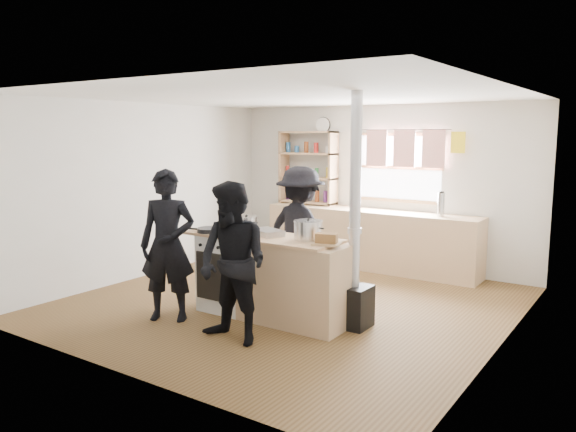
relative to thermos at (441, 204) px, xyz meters
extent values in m
cube|color=brown|center=(-1.10, -2.22, -1.07)|extent=(5.00, 5.00, 0.01)
cube|color=tan|center=(-1.10, 0.00, -0.62)|extent=(3.40, 0.55, 0.90)
cube|color=tan|center=(-2.30, 0.12, -0.13)|extent=(1.00, 0.28, 0.03)
cube|color=tan|center=(-2.30, 0.12, 0.27)|extent=(1.00, 0.28, 0.03)
cube|color=tan|center=(-2.30, 0.12, 0.67)|extent=(1.00, 0.28, 0.03)
cube|color=tan|center=(-2.30, 0.12, 1.02)|extent=(1.00, 0.28, 0.03)
cube|color=tan|center=(-2.78, 0.12, 0.43)|extent=(0.04, 0.28, 1.20)
cube|color=tan|center=(-1.82, 0.12, 0.43)|extent=(0.04, 0.28, 1.20)
cylinder|color=silver|center=(0.00, 0.00, 0.00)|extent=(0.10, 0.10, 0.33)
cube|color=silver|center=(-1.55, -2.77, -0.62)|extent=(0.60, 0.60, 0.90)
cube|color=tan|center=(-0.65, -2.77, -0.62)|extent=(1.20, 0.60, 0.90)
cube|color=tan|center=(-1.10, -2.77, -0.15)|extent=(1.84, 0.64, 0.03)
cylinder|color=black|center=(-1.73, -2.93, -0.11)|extent=(0.35, 0.35, 0.05)
cylinder|color=#31501B|center=(-1.73, -2.93, -0.10)|extent=(0.27, 0.27, 0.02)
cube|color=silver|center=(-1.06, -2.73, -0.10)|extent=(0.44, 0.37, 0.06)
cube|color=brown|center=(-1.06, -2.73, -0.09)|extent=(0.38, 0.32, 0.02)
cylinder|color=#B5B5B8|center=(-1.41, -2.66, -0.05)|extent=(0.24, 0.24, 0.17)
cylinder|color=#B5B5B8|center=(-1.41, -2.66, 0.03)|extent=(0.25, 0.25, 0.01)
sphere|color=black|center=(-1.41, -2.66, 0.05)|extent=(0.03, 0.03, 0.03)
cylinder|color=silver|center=(-0.54, -2.69, -0.04)|extent=(0.31, 0.31, 0.20)
cylinder|color=silver|center=(-0.54, -2.69, 0.07)|extent=(0.32, 0.32, 0.01)
sphere|color=black|center=(-0.54, -2.69, 0.08)|extent=(0.03, 0.03, 0.03)
cube|color=tan|center=(-0.23, -2.83, -0.13)|extent=(0.32, 0.27, 0.02)
cube|color=olive|center=(-0.23, -2.83, -0.07)|extent=(0.24, 0.16, 0.10)
cube|color=black|center=(-0.06, -2.53, -0.84)|extent=(0.35, 0.35, 0.45)
cylinder|color=#ADADB2|center=(-0.06, -2.53, 0.41)|extent=(0.12, 0.12, 2.05)
imported|color=black|center=(-1.89, -3.46, -0.22)|extent=(0.73, 0.65, 1.68)
imported|color=black|center=(-0.84, -3.60, -0.26)|extent=(0.81, 0.65, 1.61)
imported|color=black|center=(-1.20, -1.82, -0.24)|extent=(1.15, 0.77, 1.66)
camera|label=1|loc=(2.61, -7.74, 1.00)|focal=35.00mm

